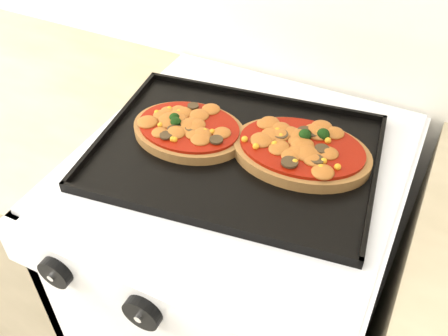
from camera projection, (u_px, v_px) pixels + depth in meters
The scene contains 7 objects.
stove at pixel (237, 296), 1.24m from camera, with size 0.60×0.60×0.91m, color white.
control_panel at pixel (155, 305), 0.76m from camera, with size 0.60×0.02×0.09m, color white.
knob_left at pixel (56, 273), 0.81m from camera, with size 0.06×0.06×0.02m, color black.
knob_center at pixel (142, 313), 0.75m from camera, with size 0.06×0.06×0.02m, color black.
baking_tray at pixel (236, 151), 0.93m from camera, with size 0.51×0.38×0.02m, color black.
pizza_left at pixel (189, 129), 0.95m from camera, with size 0.22×0.17×0.03m, color #966033, non-canonical shape.
pizza_right at pixel (301, 150), 0.91m from camera, with size 0.26×0.18×0.04m, color #966033, non-canonical shape.
Camera 1 is at (0.26, 1.05, 1.52)m, focal length 40.00 mm.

